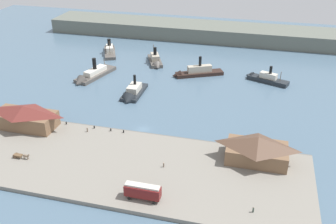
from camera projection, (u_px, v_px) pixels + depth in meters
The scene contains 21 objects.
ground_plane at pixel (143, 130), 130.10m from camera, with size 320.00×320.00×0.00m, color slate.
quay_promenade at pixel (120, 165), 111.03m from camera, with size 110.00×36.00×1.20m, color gray.
seawall_edge at pixel (140, 134), 126.79m from camera, with size 110.00×0.80×1.00m, color #666159.
ferry_shed_west_terminal at pixel (25, 116), 127.77m from camera, with size 21.34×9.87×7.83m.
ferry_shed_customs_shed at pixel (257, 149), 110.30m from camera, with size 17.97×11.06×7.93m.
street_tram at pixel (143, 191), 95.95m from camera, with size 9.37×2.80×4.37m.
horse_cart at pixel (21, 156), 112.56m from camera, with size 5.55×1.47×1.87m.
pedestrian_by_tram at pixel (87, 130), 126.12m from camera, with size 0.41×0.41×1.66m.
pedestrian_near_cart at pixel (164, 165), 108.77m from camera, with size 0.39×0.39×1.56m.
pedestrian_walking_west at pixel (253, 210), 92.43m from camera, with size 0.41×0.41×1.66m.
mooring_post_center_west at pixel (111, 130), 126.71m from camera, with size 0.44×0.44×0.90m, color black.
mooring_post_west at pixel (94, 127), 128.27m from camera, with size 0.44×0.44×0.90m, color black.
mooring_post_east at pixel (124, 132), 125.74m from camera, with size 0.44×0.44×0.90m, color black.
mooring_post_center_east at pixel (66, 123), 130.74m from camera, with size 0.44×0.44×0.90m, color black.
ferry_outer_harbor at pixel (156, 61), 184.85m from camera, with size 12.04×18.44×9.76m.
ferry_mid_harbor at pixel (264, 78), 166.26m from camera, with size 19.76×10.97×8.70m.
ferry_moored_west at pixel (91, 76), 168.99m from camera, with size 12.55×25.00×10.83m.
ferry_moored_east at pixel (194, 73), 171.77m from camera, with size 23.35×14.87×10.46m.
ferry_approaching_west at pixel (132, 94), 152.68m from camera, with size 6.88×18.40×10.17m.
ferry_departing_north at pixel (110, 50), 200.01m from camera, with size 13.25×21.50×10.17m.
far_headland at pixel (200, 31), 222.15m from camera, with size 180.00×24.00×8.00m, color #60665B.
Camera 1 is at (36.27, -106.19, 66.67)m, focal length 40.39 mm.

